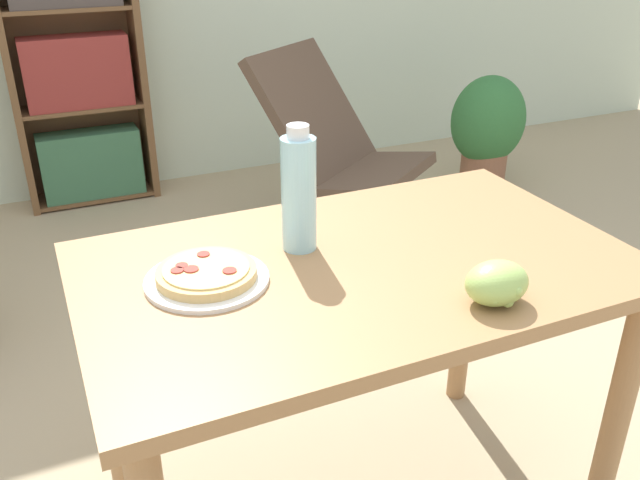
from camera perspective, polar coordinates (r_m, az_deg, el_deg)
dining_table at (r=1.52m, az=3.18°, el=-5.63°), size 1.19×0.72×0.76m
pizza_on_plate at (r=1.40m, az=-9.53°, el=-2.96°), size 0.25×0.25×0.04m
grape_bunch at (r=1.34m, az=14.69°, el=-3.54°), size 0.13×0.10×0.09m
drink_bottle at (r=1.47m, az=-1.80°, el=4.04°), size 0.08×0.08×0.28m
salt_shaker at (r=1.68m, az=-2.35°, el=3.24°), size 0.04×0.04×0.06m
lounge_chair_far at (r=3.18m, az=1.97°, el=4.80°), size 0.86×0.95×0.88m
bookshelf at (r=3.75m, az=-19.86°, el=13.54°), size 0.66×0.24×1.52m
potted_plant_floor at (r=3.87m, az=13.91°, el=9.08°), size 0.42×0.36×0.65m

